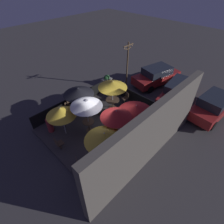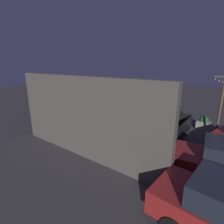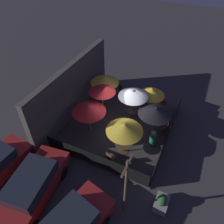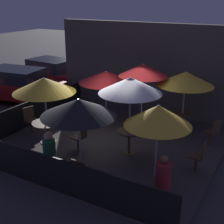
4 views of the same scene
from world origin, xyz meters
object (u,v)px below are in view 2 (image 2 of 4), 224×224
object	(u,v)px
patio_umbrella_4	(136,96)
patio_chair_4	(137,120)
patio_umbrella_2	(158,102)
patio_umbrella_1	(115,95)
patron_0	(110,110)
patio_umbrella_3	(108,97)
dining_table_0	(79,126)
patio_chair_2	(73,120)
dining_table_2	(156,124)
patio_chair_3	(134,112)
patron_1	(148,116)
patio_chair_0	(92,114)
dining_table_1	(115,118)
patio_umbrella_6	(124,113)
patio_chair_1	(172,130)
patio_umbrella_0	(78,103)
light_post	(221,104)
patio_umbrella_5	(102,100)
planter_box	(204,123)

from	to	relation	value
patio_umbrella_4	patio_chair_4	size ratio (longest dim) A/B	2.26
patio_umbrella_2	patio_umbrella_1	bearing A→B (deg)	12.00
patron_0	patio_umbrella_3	bearing A→B (deg)	171.96
dining_table_0	patio_chair_2	distance (m)	1.35
dining_table_2	patio_chair_3	bearing A→B (deg)	-34.74
patio_chair_4	patron_1	bearing A→B (deg)	86.27
patio_chair_0	patio_chair_4	size ratio (longest dim) A/B	0.98
patio_umbrella_1	dining_table_2	size ratio (longest dim) A/B	2.46
patio_umbrella_2	dining_table_1	distance (m)	3.13
dining_table_2	patio_chair_0	xyz separation A→B (m)	(4.90, 0.56, -0.06)
patio_umbrella_6	patio_chair_1	xyz separation A→B (m)	(-1.80, -2.27, -1.27)
patio_umbrella_4	patron_0	distance (m)	2.78
patio_umbrella_0	patron_0	distance (m)	4.45
patio_chair_0	patio_chair_1	size ratio (longest dim) A/B	1.00
patio_umbrella_6	dining_table_1	size ratio (longest dim) A/B	2.71
patio_chair_0	light_post	size ratio (longest dim) A/B	0.24
patio_umbrella_6	patron_1	bearing A→B (deg)	-83.07
patio_umbrella_4	patron_0	bearing A→B (deg)	-1.12
patio_umbrella_0	patio_chair_4	xyz separation A→B (m)	(-2.29, -3.08, -1.46)
dining_table_0	patio_chair_3	distance (m)	4.93
patio_chair_3	light_post	xyz separation A→B (m)	(-5.71, 0.46, 1.55)
patio_umbrella_2	light_post	world-z (taller)	light_post
patio_umbrella_2	patio_chair_2	distance (m)	5.63
patio_umbrella_4	patio_chair_4	xyz separation A→B (m)	(-0.71, 1.00, -1.39)
patron_1	patio_umbrella_4	bearing A→B (deg)	160.74
patio_umbrella_3	patio_umbrella_5	bearing A→B (deg)	121.14
patio_umbrella_0	patio_umbrella_5	bearing A→B (deg)	-159.03
patio_umbrella_1	patron_1	xyz separation A→B (m)	(-1.53, -1.92, -1.69)
patio_umbrella_3	patio_chair_2	world-z (taller)	patio_umbrella_3
dining_table_1	light_post	xyz separation A→B (m)	(-5.85, -1.93, 1.45)
patio_chair_0	patio_chair_1	distance (m)	5.97
planter_box	patio_chair_0	bearing A→B (deg)	25.78
dining_table_1	patio_umbrella_2	bearing A→B (deg)	-168.00
patio_umbrella_4	patio_chair_2	xyz separation A→B (m)	(2.79, 3.49, -1.42)
patio_chair_1	patron_1	world-z (taller)	patron_1
patio_chair_0	patio_chair_1	world-z (taller)	patio_chair_0
patio_umbrella_4	patio_chair_3	distance (m)	1.69
patio_umbrella_5	planter_box	xyz separation A→B (m)	(-4.49, -5.36, -1.97)
patio_umbrella_1	patio_chair_0	size ratio (longest dim) A/B	2.63
dining_table_2	patio_chair_0	bearing A→B (deg)	6.55
patio_umbrella_2	patron_0	size ratio (longest dim) A/B	1.88
patio_umbrella_5	patio_chair_1	xyz separation A→B (m)	(-3.36, -2.15, -1.72)
patio_umbrella_0	patio_umbrella_6	distance (m)	2.95
patio_umbrella_6	patio_chair_3	size ratio (longest dim) A/B	2.26
patio_umbrella_0	patio_chair_3	distance (m)	5.15
patio_umbrella_1	patio_chair_3	distance (m)	2.94
patio_umbrella_4	dining_table_1	bearing A→B (deg)	67.84
patio_umbrella_6	patio_chair_3	bearing A→B (deg)	-67.09
patio_chair_1	patio_chair_4	size ratio (longest dim) A/B	0.97
patio_umbrella_6	patron_1	xyz separation A→B (m)	(0.48, -3.95, -1.26)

